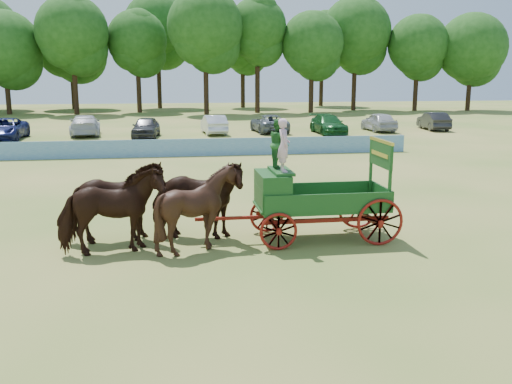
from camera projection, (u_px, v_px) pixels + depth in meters
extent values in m
plane|color=#A98E4C|center=(268.00, 239.00, 17.25)|extent=(160.00, 160.00, 0.00)
imported|color=black|center=(111.00, 212.00, 15.62)|extent=(3.07, 1.85, 2.42)
imported|color=black|center=(115.00, 203.00, 16.69)|extent=(3.03, 1.72, 2.42)
imported|color=black|center=(199.00, 208.00, 15.99)|extent=(2.63, 2.45, 2.43)
imported|color=black|center=(197.00, 200.00, 17.05)|extent=(3.07, 1.86, 2.42)
cube|color=maroon|center=(272.00, 221.00, 16.98)|extent=(0.12, 2.00, 0.12)
cube|color=maroon|center=(369.00, 218.00, 17.43)|extent=(0.12, 2.00, 0.12)
cube|color=maroon|center=(326.00, 220.00, 16.65)|extent=(3.80, 0.10, 0.12)
cube|color=maroon|center=(317.00, 211.00, 17.71)|extent=(3.80, 0.10, 0.12)
cube|color=maroon|center=(242.00, 218.00, 16.81)|extent=(2.80, 0.09, 0.09)
cube|color=#1C541C|center=(321.00, 207.00, 17.12)|extent=(3.80, 1.80, 0.10)
cube|color=#1C541C|center=(330.00, 203.00, 16.21)|extent=(3.80, 0.06, 0.55)
cube|color=#1C541C|center=(314.00, 191.00, 17.91)|extent=(3.80, 0.06, 0.55)
cube|color=#1C541C|center=(382.00, 195.00, 17.35)|extent=(0.06, 1.80, 0.55)
cube|color=#1C541C|center=(273.00, 190.00, 16.78)|extent=(0.85, 1.70, 1.05)
cube|color=#1C541C|center=(281.00, 171.00, 16.70)|extent=(0.55, 1.50, 0.08)
cube|color=#1C541C|center=(260.00, 197.00, 16.77)|extent=(0.10, 1.60, 0.65)
cube|color=#1C541C|center=(266.00, 207.00, 16.86)|extent=(0.55, 1.60, 0.06)
cube|color=#1C541C|center=(390.00, 179.00, 16.43)|extent=(0.08, 0.08, 1.80)
cube|color=#1C541C|center=(371.00, 169.00, 17.97)|extent=(0.08, 0.08, 1.80)
cube|color=#1C541C|center=(381.00, 154.00, 17.08)|extent=(0.07, 1.75, 0.75)
cube|color=gold|center=(381.00, 141.00, 16.99)|extent=(0.08, 1.80, 0.09)
cube|color=gold|center=(380.00, 154.00, 17.07)|extent=(0.02, 1.30, 0.12)
torus|color=maroon|center=(278.00, 232.00, 16.07)|extent=(1.09, 0.09, 1.09)
torus|color=maroon|center=(267.00, 215.00, 17.91)|extent=(1.09, 0.09, 1.09)
torus|color=maroon|center=(380.00, 222.00, 16.49)|extent=(1.39, 0.09, 1.39)
torus|color=maroon|center=(359.00, 207.00, 18.33)|extent=(1.39, 0.09, 1.39)
imported|color=#E8B1CA|center=(284.00, 145.00, 16.20)|extent=(0.36, 0.55, 1.52)
imported|color=#286B2A|center=(279.00, 143.00, 16.88)|extent=(0.55, 0.71, 1.45)
cube|color=#1E67A3|center=(200.00, 147.00, 34.40)|extent=(26.00, 0.08, 1.05)
imported|color=navy|center=(4.00, 129.00, 42.72)|extent=(2.72, 5.80, 1.60)
imported|color=silver|center=(85.00, 125.00, 45.68)|extent=(2.83, 5.84, 1.64)
imported|color=#333338|center=(146.00, 127.00, 44.26)|extent=(2.31, 4.82, 1.59)
imported|color=silver|center=(214.00, 124.00, 46.74)|extent=(1.98, 4.83, 1.56)
imported|color=slate|center=(269.00, 123.00, 48.08)|extent=(2.79, 5.50, 1.49)
imported|color=#144C1E|center=(328.00, 124.00, 47.11)|extent=(2.26, 5.29, 1.52)
imported|color=#B2B2B7|center=(379.00, 122.00, 49.01)|extent=(1.96, 4.77, 1.62)
imported|color=#262628|center=(434.00, 121.00, 50.17)|extent=(2.19, 4.86, 1.55)
cylinder|color=#382314|center=(8.00, 97.00, 68.51)|extent=(0.60, 0.60, 4.24)
sphere|color=#184612|center=(4.00, 48.00, 67.34)|extent=(8.88, 8.88, 8.88)
cylinder|color=#382314|center=(76.00, 92.00, 68.31)|extent=(0.60, 0.60, 5.25)
sphere|color=#184612|center=(72.00, 32.00, 66.86)|extent=(8.49, 8.49, 8.49)
cylinder|color=#382314|center=(139.00, 93.00, 72.13)|extent=(0.60, 0.60, 4.86)
sphere|color=#184612|center=(137.00, 40.00, 70.79)|extent=(7.43, 7.43, 7.43)
cylinder|color=#382314|center=(206.00, 91.00, 68.33)|extent=(0.60, 0.60, 5.58)
sphere|color=#184612|center=(205.00, 26.00, 66.79)|extent=(8.92, 8.92, 8.92)
cylinder|color=#382314|center=(257.00, 90.00, 71.12)|extent=(0.60, 0.60, 5.68)
sphere|color=#184612|center=(257.00, 27.00, 69.56)|extent=(7.08, 7.08, 7.08)
cylinder|color=#382314|center=(311.00, 94.00, 71.90)|extent=(0.60, 0.60, 4.66)
sphere|color=#184612|center=(312.00, 43.00, 70.61)|extent=(7.79, 7.79, 7.79)
cylinder|color=#382314|center=(354.00, 89.00, 76.08)|extent=(0.60, 0.60, 5.54)
sphere|color=#184612|center=(356.00, 32.00, 74.55)|extent=(9.17, 9.17, 9.17)
cylinder|color=#382314|center=(415.00, 93.00, 75.26)|extent=(0.60, 0.60, 4.62)
sphere|color=#184612|center=(418.00, 45.00, 73.99)|extent=(7.79, 7.79, 7.79)
cylinder|color=#382314|center=(468.00, 94.00, 75.35)|extent=(0.60, 0.60, 4.43)
sphere|color=#184612|center=(472.00, 47.00, 74.13)|extent=(8.94, 8.94, 8.94)
cylinder|color=#382314|center=(73.00, 91.00, 78.44)|extent=(0.60, 0.60, 4.90)
sphere|color=#184612|center=(70.00, 42.00, 77.09)|extent=(9.96, 9.96, 9.96)
cylinder|color=#382314|center=(159.00, 86.00, 80.63)|extent=(0.60, 0.60, 6.07)
sphere|color=#184612|center=(157.00, 27.00, 78.96)|extent=(9.44, 9.44, 9.44)
cylinder|color=#382314|center=(243.00, 90.00, 82.07)|extent=(0.60, 0.60, 5.08)
sphere|color=#184612|center=(243.00, 41.00, 80.67)|extent=(7.72, 7.72, 7.72)
cylinder|color=#382314|center=(321.00, 88.00, 85.96)|extent=(0.60, 0.60, 5.39)
sphere|color=#184612|center=(322.00, 38.00, 84.48)|extent=(7.80, 7.80, 7.80)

